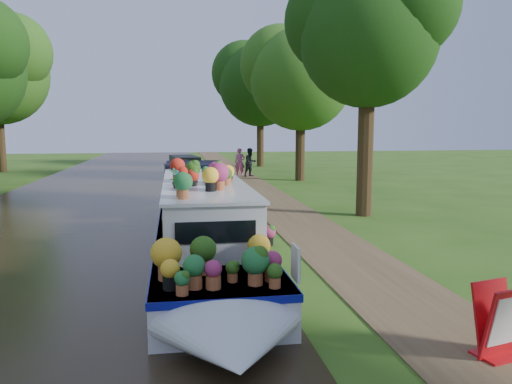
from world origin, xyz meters
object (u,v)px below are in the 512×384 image
object	(u,v)px
plant_boat	(204,224)
sandwich_board	(499,324)
pedestrian_dark	(251,162)
pedestrian_pink	(240,162)
second_boat	(185,168)

from	to	relation	value
plant_boat	sandwich_board	size ratio (longest dim) A/B	13.24
plant_boat	pedestrian_dark	bearing A→B (deg)	78.03
pedestrian_dark	pedestrian_pink	bearing A→B (deg)	134.41
plant_boat	pedestrian_pink	world-z (taller)	plant_boat
second_boat	pedestrian_pink	size ratio (longest dim) A/B	3.89
sandwich_board	pedestrian_dark	xyz separation A→B (m)	(0.49, 25.59, 0.44)
pedestrian_dark	plant_boat	bearing A→B (deg)	-129.23
plant_boat	second_boat	xyz separation A→B (m)	(-0.02, 20.38, -0.32)
pedestrian_dark	second_boat	bearing A→B (deg)	141.87
sandwich_board	pedestrian_dark	bearing A→B (deg)	75.20
second_boat	pedestrian_pink	distance (m)	3.58
sandwich_board	pedestrian_pink	world-z (taller)	pedestrian_pink
sandwich_board	pedestrian_pink	xyz separation A→B (m)	(-0.17, 25.81, 0.44)
plant_boat	pedestrian_dark	world-z (taller)	plant_boat
sandwich_board	pedestrian_dark	world-z (taller)	pedestrian_dark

